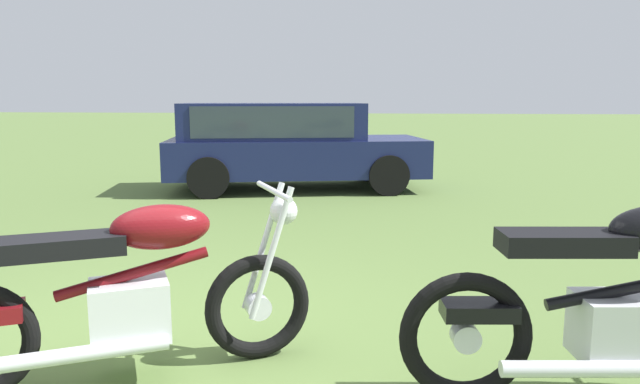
% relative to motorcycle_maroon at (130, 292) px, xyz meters
% --- Properties ---
extents(ground_plane, '(120.00, 120.00, 0.00)m').
position_rel_motorcycle_maroon_xyz_m(ground_plane, '(-0.06, 0.10, -0.48)').
color(ground_plane, '#567038').
extents(motorcycle_maroon, '(1.86, 1.20, 1.02)m').
position_rel_motorcycle_maroon_xyz_m(motorcycle_maroon, '(0.00, 0.00, 0.00)').
color(motorcycle_maroon, black).
rests_on(motorcycle_maroon, ground).
extents(motorcycle_black, '(2.11, 0.71, 1.02)m').
position_rel_motorcycle_maroon_xyz_m(motorcycle_black, '(2.49, 0.10, 0.01)').
color(motorcycle_black, black).
rests_on(motorcycle_black, ground).
extents(car_navy, '(4.47, 2.67, 1.43)m').
position_rel_motorcycle_maroon_xyz_m(car_navy, '(-0.49, 6.65, 0.35)').
color(car_navy, '#161E4C').
rests_on(car_navy, ground).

